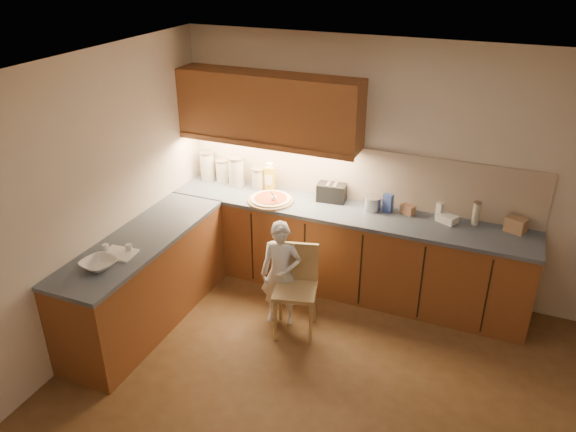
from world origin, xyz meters
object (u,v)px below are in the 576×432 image
object	(u,v)px
pizza_on_board	(271,200)
toaster	(331,192)
wooden_chair	(296,282)
oil_jug	(270,178)
child	(281,274)

from	to	relation	value
pizza_on_board	toaster	size ratio (longest dim) A/B	1.57
wooden_chair	toaster	distance (m)	1.12
pizza_on_board	wooden_chair	world-z (taller)	pizza_on_board
pizza_on_board	wooden_chair	bearing A→B (deg)	-51.36
wooden_chair	oil_jug	xyz separation A→B (m)	(-0.71, 1.00, 0.56)
child	oil_jug	distance (m)	1.23
wooden_chair	toaster	world-z (taller)	toaster
pizza_on_board	child	bearing A→B (deg)	-59.22
oil_jug	toaster	size ratio (longest dim) A/B	1.03
pizza_on_board	wooden_chair	distance (m)	1.04
pizza_on_board	child	size ratio (longest dim) A/B	0.45
child	oil_jug	xyz separation A→B (m)	(-0.54, 0.97, 0.53)
child	wooden_chair	bearing A→B (deg)	-23.92
toaster	oil_jug	bearing A→B (deg)	174.17
wooden_chair	oil_jug	size ratio (longest dim) A/B	2.73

